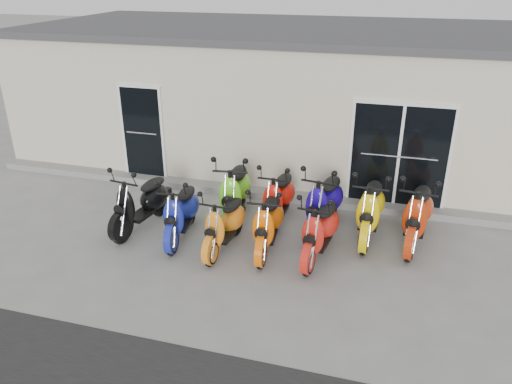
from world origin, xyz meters
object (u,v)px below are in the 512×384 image
(scooter_front_orange_a, at_px, (224,217))
(scooter_back_blue, at_px, (324,196))
(scooter_front_black, at_px, (140,196))
(scooter_back_red, at_px, (279,191))
(scooter_front_blue, at_px, (181,206))
(scooter_back_yellow, at_px, (371,201))
(scooter_back_extra, at_px, (419,207))
(scooter_front_red, at_px, (321,223))
(scooter_back_green, at_px, (235,185))
(scooter_front_orange_b, at_px, (268,216))

(scooter_front_orange_a, bearing_deg, scooter_back_blue, 40.18)
(scooter_front_black, xyz_separation_m, scooter_back_red, (2.53, 0.92, -0.00))
(scooter_front_blue, distance_m, scooter_back_yellow, 3.56)
(scooter_front_orange_a, distance_m, scooter_back_extra, 3.54)
(scooter_front_orange_a, xyz_separation_m, scooter_back_yellow, (2.49, 1.18, 0.09))
(scooter_front_blue, bearing_deg, scooter_back_blue, 14.74)
(scooter_front_black, relative_size, scooter_back_extra, 0.94)
(scooter_front_blue, height_order, scooter_front_red, scooter_front_red)
(scooter_front_orange_a, height_order, scooter_front_red, scooter_front_red)
(scooter_back_green, xyz_separation_m, scooter_back_yellow, (2.66, 0.05, -0.04))
(scooter_front_blue, distance_m, scooter_back_extra, 4.38)
(scooter_back_extra, bearing_deg, scooter_front_red, -140.92)
(scooter_front_blue, relative_size, scooter_back_yellow, 0.91)
(scooter_back_green, xyz_separation_m, scooter_back_red, (0.88, 0.10, -0.08))
(scooter_front_orange_b, xyz_separation_m, scooter_back_extra, (2.58, 0.98, 0.07))
(scooter_back_extra, bearing_deg, scooter_back_green, -171.28)
(scooter_front_black, bearing_deg, scooter_back_extra, 18.21)
(scooter_front_blue, relative_size, scooter_front_red, 0.99)
(scooter_front_blue, bearing_deg, scooter_front_orange_b, -5.89)
(scooter_front_orange_b, height_order, scooter_front_red, scooter_front_orange_b)
(scooter_back_blue, bearing_deg, scooter_front_black, -157.84)
(scooter_back_green, xyz_separation_m, scooter_back_blue, (1.79, 0.04, -0.03))
(scooter_back_red, distance_m, scooter_back_yellow, 1.79)
(scooter_front_black, distance_m, scooter_back_yellow, 4.40)
(scooter_front_orange_b, relative_size, scooter_back_extra, 0.91)
(scooter_front_blue, xyz_separation_m, scooter_front_orange_a, (0.92, -0.17, -0.03))
(scooter_front_blue, bearing_deg, scooter_front_orange_a, -17.26)
(scooter_front_blue, relative_size, scooter_back_green, 0.87)
(scooter_back_green, bearing_deg, scooter_front_orange_b, -53.53)
(scooter_back_green, relative_size, scooter_back_blue, 1.04)
(scooter_front_orange_a, distance_m, scooter_front_orange_b, 0.78)
(scooter_back_yellow, bearing_deg, scooter_back_blue, -176.72)
(scooter_front_orange_a, relative_size, scooter_front_orange_b, 0.95)
(scooter_front_orange_a, distance_m, scooter_back_blue, 2.00)
(scooter_back_blue, bearing_deg, scooter_back_red, -175.98)
(scooter_front_orange_a, relative_size, scooter_back_blue, 0.86)
(scooter_front_blue, height_order, scooter_back_blue, scooter_back_blue)
(scooter_front_red, height_order, scooter_back_yellow, scooter_back_yellow)
(scooter_front_orange_b, distance_m, scooter_back_extra, 2.76)
(scooter_front_blue, height_order, scooter_back_yellow, scooter_back_yellow)
(scooter_back_yellow, bearing_deg, scooter_front_orange_b, -147.86)
(scooter_back_green, distance_m, scooter_back_red, 0.88)
(scooter_front_black, xyz_separation_m, scooter_back_yellow, (4.31, 0.87, 0.04))
(scooter_front_blue, distance_m, scooter_back_red, 1.94)
(scooter_front_red, bearing_deg, scooter_front_orange_a, -166.07)
(scooter_back_yellow, bearing_deg, scooter_back_red, -179.25)
(scooter_front_orange_b, height_order, scooter_back_red, scooter_back_red)
(scooter_front_blue, bearing_deg, scooter_back_red, 26.50)
(scooter_front_red, bearing_deg, scooter_front_orange_b, -172.82)
(scooter_front_black, bearing_deg, scooter_front_orange_b, 6.18)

